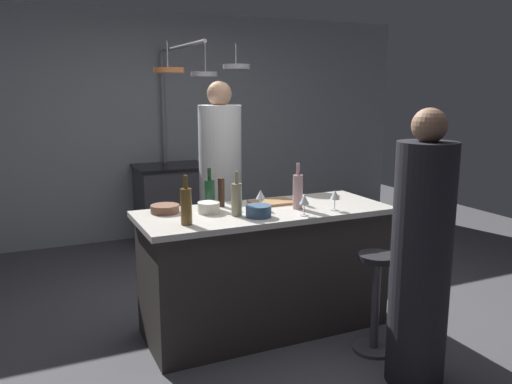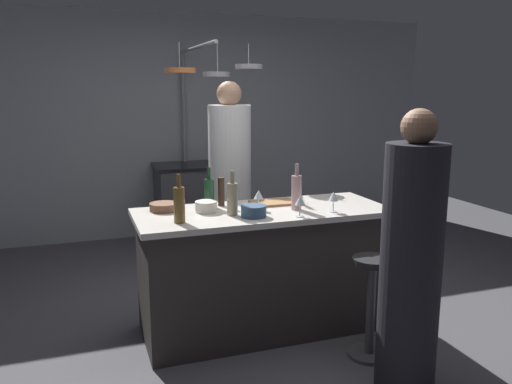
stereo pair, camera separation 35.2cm
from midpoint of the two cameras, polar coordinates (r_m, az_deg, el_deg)
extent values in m
plane|color=#4C4C51|center=(4.01, -1.67, -14.58)|extent=(9.00, 9.00, 0.00)
cube|color=#9EA3A8|center=(6.35, -11.93, 6.99)|extent=(6.40, 0.16, 2.60)
cube|color=#332D2B|center=(3.84, -1.71, -8.80)|extent=(1.72, 0.66, 0.86)
cube|color=beige|center=(3.71, -1.75, -2.25)|extent=(1.80, 0.72, 0.04)
cube|color=#47474C|center=(6.09, -10.76, -1.43)|extent=(0.76, 0.60, 0.86)
cube|color=black|center=(6.01, -10.91, 2.72)|extent=(0.80, 0.64, 0.03)
cylinder|color=white|center=(4.75, -6.00, -0.29)|extent=(0.38, 0.38, 1.60)
sphere|color=tan|center=(4.66, -6.23, 10.61)|extent=(0.22, 0.22, 0.22)
cylinder|color=#4C4C51|center=(3.75, 9.97, -16.51)|extent=(0.28, 0.28, 0.02)
cylinder|color=#4C4C51|center=(3.61, 10.14, -12.01)|extent=(0.06, 0.06, 0.62)
cylinder|color=black|center=(3.49, 10.33, -7.06)|extent=(0.26, 0.26, 0.04)
cylinder|color=black|center=(3.17, 14.47, -7.86)|extent=(0.35, 0.35, 1.45)
sphere|color=#8C664C|center=(3.01, 15.24, 6.99)|extent=(0.20, 0.20, 0.20)
cylinder|color=gray|center=(6.22, -11.54, 4.85)|extent=(0.04, 0.04, 2.15)
cylinder|color=gray|center=(5.48, -10.13, 15.32)|extent=(0.04, 1.49, 0.04)
cylinder|color=#B26638|center=(4.79, -11.64, 12.88)|extent=(0.27, 0.27, 0.04)
cylinder|color=gray|center=(4.82, -11.78, 14.35)|extent=(0.01, 0.01, 0.25)
cylinder|color=gray|center=(4.94, -7.77, 12.61)|extent=(0.25, 0.25, 0.04)
cylinder|color=gray|center=(4.91, -7.67, 14.25)|extent=(0.01, 0.01, 0.28)
cylinder|color=gray|center=(4.99, -4.22, 13.47)|extent=(0.25, 0.25, 0.04)
cylinder|color=gray|center=(5.01, -4.29, 14.66)|extent=(0.01, 0.01, 0.21)
cube|color=#997047|center=(3.90, -0.80, -1.15)|extent=(0.32, 0.22, 0.02)
cylinder|color=#382319|center=(3.80, -6.46, -0.05)|extent=(0.05, 0.05, 0.21)
cylinder|color=gray|center=(3.52, -4.99, -0.88)|extent=(0.07, 0.07, 0.22)
cylinder|color=gray|center=(3.49, -5.04, 1.57)|extent=(0.03, 0.03, 0.08)
cylinder|color=#193D23|center=(3.77, -7.76, -0.24)|extent=(0.07, 0.07, 0.21)
cylinder|color=#193D23|center=(3.74, -7.81, 1.95)|extent=(0.03, 0.03, 0.08)
cylinder|color=brown|center=(3.33, -10.64, -1.62)|extent=(0.07, 0.07, 0.23)
cylinder|color=brown|center=(3.30, -10.74, 1.06)|extent=(0.03, 0.03, 0.08)
cylinder|color=#B78C8E|center=(3.71, 1.87, -0.02)|extent=(0.07, 0.07, 0.24)
cylinder|color=#B78C8E|center=(3.68, 1.89, 2.49)|extent=(0.03, 0.03, 0.08)
cylinder|color=silver|center=(3.69, -2.20, -1.97)|extent=(0.06, 0.06, 0.01)
cylinder|color=silver|center=(3.68, -2.20, -1.36)|extent=(0.01, 0.01, 0.07)
cone|color=silver|center=(3.67, -2.21, -0.29)|extent=(0.07, 0.07, 0.06)
cylinder|color=silver|center=(3.53, 2.42, -2.58)|extent=(0.06, 0.06, 0.01)
cylinder|color=silver|center=(3.52, 2.42, -1.94)|extent=(0.01, 0.01, 0.07)
cone|color=silver|center=(3.51, 2.43, -0.83)|extent=(0.07, 0.07, 0.06)
cylinder|color=silver|center=(3.70, 5.87, -1.99)|extent=(0.06, 0.06, 0.01)
cylinder|color=silver|center=(3.69, 5.89, -1.37)|extent=(0.01, 0.01, 0.07)
cone|color=silver|center=(3.67, 5.91, -0.31)|extent=(0.07, 0.07, 0.06)
cylinder|color=brown|center=(3.69, -12.60, -1.83)|extent=(0.20, 0.20, 0.06)
cylinder|color=silver|center=(3.63, -7.96, -1.73)|extent=(0.15, 0.15, 0.08)
cylinder|color=#334C6B|center=(3.49, -2.61, -2.12)|extent=(0.17, 0.17, 0.08)
camera|label=1|loc=(0.18, -92.64, -0.53)|focal=36.69mm
camera|label=2|loc=(0.18, 87.36, 0.53)|focal=36.69mm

